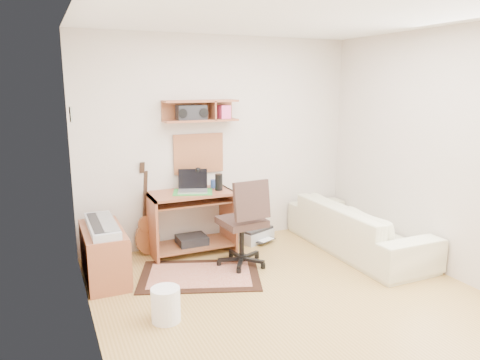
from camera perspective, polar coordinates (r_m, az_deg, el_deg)
name	(u,v)px	position (r m, az deg, el deg)	size (l,w,h in m)	color
floor	(300,305)	(4.42, 7.60, -15.35)	(3.60, 4.00, 0.01)	tan
ceiling	(309,10)	(3.97, 8.71, 20.35)	(3.60, 4.00, 0.01)	white
back_wall	(220,141)	(5.77, -2.50, 4.86)	(3.60, 0.01, 2.60)	beige
left_wall	(88,187)	(3.41, -18.53, -0.81)	(0.01, 4.00, 2.60)	beige
right_wall	(454,155)	(5.18, 25.34, 2.87)	(0.01, 4.00, 2.60)	beige
wall_shelf	(201,111)	(5.51, -4.98, 8.66)	(0.90, 0.25, 0.26)	#9A5436
cork_board	(199,153)	(5.67, -5.23, 3.35)	(0.64, 0.03, 0.49)	tan
wall_photo	(71,114)	(4.84, -20.48, 7.72)	(0.02, 0.20, 0.15)	#4C8CBF
desk	(191,222)	(5.55, -6.12, -5.29)	(1.00, 0.55, 0.75)	#9A5436
laptop	(193,181)	(5.41, -5.97, -0.18)	(0.35, 0.35, 0.27)	silver
speaker	(219,182)	(5.49, -2.68, -0.28)	(0.09, 0.09, 0.20)	black
desk_lamp	(200,178)	(5.60, -5.03, 0.30)	(0.09, 0.09, 0.27)	black
pencil_cup	(213,184)	(5.63, -3.37, -0.49)	(0.07, 0.07, 0.10)	#324A97
boombox	(191,113)	(5.47, -6.14, 8.40)	(0.35, 0.16, 0.18)	black
rug	(200,275)	(4.99, -5.06, -11.83)	(1.27, 0.84, 0.02)	#D1AD8C
task_chair	(242,222)	(5.08, 0.22, -5.25)	(0.52, 0.52, 1.03)	#31221D
cabinet	(104,254)	(5.01, -16.73, -8.91)	(0.40, 0.90, 0.55)	#9A5436
music_keyboard	(102,226)	(4.91, -16.95, -5.50)	(0.27, 0.86, 0.07)	#B2B5BA
guitar	(146,209)	(5.50, -11.71, -3.64)	(0.30, 0.19, 1.12)	#9B592F
waste_basket	(166,305)	(4.11, -9.31, -15.19)	(0.25, 0.25, 0.30)	white
printer	(253,234)	(6.00, 1.65, -6.77)	(0.45, 0.35, 0.17)	#A5A8AA
sofa	(358,219)	(5.74, 14.60, -4.82)	(2.02, 0.59, 0.79)	beige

